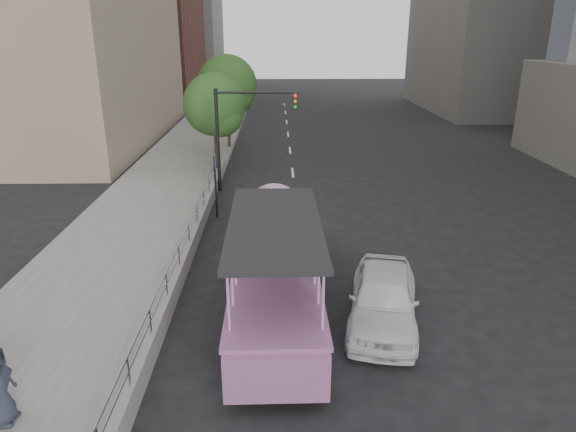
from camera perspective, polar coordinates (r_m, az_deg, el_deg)
name	(u,v)px	position (r m, az deg, el deg)	size (l,w,h in m)	color
ground	(276,314)	(15.31, -1.39, -10.81)	(160.00, 160.00, 0.00)	black
sidewalk	(154,203)	(25.09, -14.64, 1.39)	(5.50, 80.00, 0.30)	#A1A19C
kerb_wall	(180,270)	(17.14, -11.94, -5.91)	(0.24, 30.00, 0.36)	gray
guardrail	(178,252)	(16.87, -12.10, -3.88)	(0.07, 22.00, 0.71)	silver
duck_boat	(275,269)	(15.30, -1.45, -5.88)	(2.45, 9.47, 3.14)	black
car	(383,298)	(14.74, 10.55, -8.94)	(1.87, 4.63, 1.58)	white
parking_sign	(215,176)	(22.54, -8.10, 4.43)	(0.12, 0.69, 3.07)	black
traffic_signal	(241,123)	(26.09, -5.25, 10.23)	(4.20, 0.32, 5.20)	black
street_tree_near	(216,107)	(29.57, -8.00, 11.88)	(3.52, 3.52, 5.72)	#352218
street_tree_far	(229,87)	(35.42, -6.62, 14.01)	(3.97, 3.97, 6.45)	#352218
midrise_stone_b	(161,15)	(78.86, -13.98, 20.85)	(16.00, 14.00, 20.00)	slate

